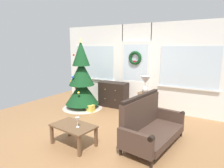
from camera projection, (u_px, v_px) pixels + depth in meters
The scene contains 10 objects.
ground_plane at pixel (98, 131), 4.43m from camera, with size 6.76×6.76×0.00m, color #996B42.
back_wall_with_door at pixel (136, 67), 5.94m from camera, with size 5.20×0.19×2.55m.
christmas_tree at pixel (82, 83), 5.94m from camera, with size 1.23×1.23×2.12m.
dresser_cabinet at pixel (113, 94), 6.18m from camera, with size 0.90×0.45×0.78m.
settee_sofa at pixel (149, 125), 3.80m from camera, with size 0.88×1.59×0.96m.
side_table at pixel (146, 101), 5.09m from camera, with size 0.50×0.48×0.70m.
table_lamp at pixel (145, 82), 5.06m from camera, with size 0.28×0.28×0.44m.
coffee_table at pixel (73, 128), 3.73m from camera, with size 0.89×0.61×0.41m.
wine_glass at pixel (77, 120), 3.60m from camera, with size 0.08×0.08×0.20m.
gift_box at pixel (91, 108), 5.71m from camera, with size 0.20×0.18×0.20m, color #D8C64C.
Camera 1 is at (2.38, -3.41, 1.89)m, focal length 31.19 mm.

